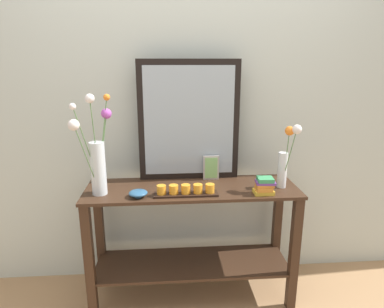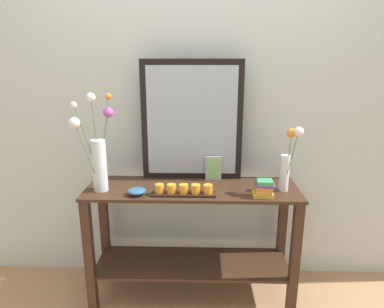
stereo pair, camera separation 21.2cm
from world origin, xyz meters
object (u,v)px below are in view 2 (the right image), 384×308
object	(u,v)px
console_table	(192,230)
vase_right	(288,161)
candle_tray	(184,190)
picture_frame_small	(213,168)
decorative_bowl	(137,191)
mirror_leaning	(192,121)
tall_vase_left	(98,154)
book_stack	(264,189)

from	to	relation	value
console_table	vase_right	distance (m)	0.78
candle_tray	picture_frame_small	distance (m)	0.34
vase_right	decorative_bowl	xyz separation A→B (m)	(-0.92, -0.08, -0.18)
mirror_leaning	tall_vase_left	bearing A→B (deg)	-155.99
console_table	tall_vase_left	distance (m)	0.80
decorative_bowl	book_stack	xyz separation A→B (m)	(0.77, -0.01, 0.03)
candle_tray	book_stack	xyz separation A→B (m)	(0.48, -0.02, 0.02)
mirror_leaning	candle_tray	distance (m)	0.49
mirror_leaning	vase_right	xyz separation A→B (m)	(0.59, -0.24, -0.20)
vase_right	decorative_bowl	world-z (taller)	vase_right
mirror_leaning	candle_tray	bearing A→B (deg)	-97.68
mirror_leaning	console_table	bearing A→B (deg)	-88.19
tall_vase_left	candle_tray	distance (m)	0.57
tall_vase_left	decorative_bowl	size ratio (longest dim) A/B	5.43
book_stack	vase_right	bearing A→B (deg)	30.98
candle_tray	console_table	bearing A→B (deg)	69.27
console_table	vase_right	size ratio (longest dim) A/B	3.24
tall_vase_left	candle_tray	bearing A→B (deg)	-5.99
candle_tray	tall_vase_left	bearing A→B (deg)	174.01
console_table	mirror_leaning	world-z (taller)	mirror_leaning
console_table	picture_frame_small	bearing A→B (deg)	45.44
vase_right	console_table	bearing A→B (deg)	174.95
console_table	vase_right	bearing A→B (deg)	-5.05
vase_right	book_stack	bearing A→B (deg)	-149.02
tall_vase_left	decorative_bowl	distance (m)	0.33
tall_vase_left	vase_right	xyz separation A→B (m)	(1.17, 0.02, -0.04)
tall_vase_left	book_stack	world-z (taller)	tall_vase_left
console_table	picture_frame_small	size ratio (longest dim) A/B	8.13
console_table	decorative_bowl	bearing A→B (deg)	-158.24
vase_right	book_stack	distance (m)	0.23
mirror_leaning	book_stack	xyz separation A→B (m)	(0.44, -0.33, -0.35)
mirror_leaning	picture_frame_small	distance (m)	0.35
mirror_leaning	book_stack	world-z (taller)	mirror_leaning
candle_tray	decorative_bowl	world-z (taller)	candle_tray
console_table	book_stack	world-z (taller)	book_stack
tall_vase_left	picture_frame_small	xyz separation A→B (m)	(0.72, 0.22, -0.16)
mirror_leaning	decorative_bowl	size ratio (longest dim) A/B	7.11
candle_tray	book_stack	world-z (taller)	book_stack
picture_frame_small	book_stack	world-z (taller)	picture_frame_small
decorative_bowl	book_stack	size ratio (longest dim) A/B	0.87
mirror_leaning	decorative_bowl	distance (m)	0.59
mirror_leaning	candle_tray	world-z (taller)	mirror_leaning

